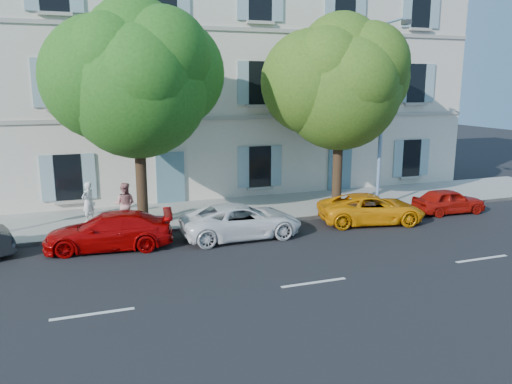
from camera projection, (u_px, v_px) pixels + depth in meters
name	position (u px, v px, depth m)	size (l,w,h in m)	color
ground	(265.00, 242.00, 17.87)	(90.00, 90.00, 0.00)	black
sidewalk	(230.00, 211.00, 21.95)	(36.00, 4.50, 0.15)	#A09E96
kerb	(245.00, 223.00, 19.95)	(36.00, 0.16, 0.16)	#9E998E
building	(197.00, 75.00, 26.01)	(28.00, 7.00, 12.00)	beige
car_red_coupe	(109.00, 231.00, 17.04)	(1.75, 4.30, 1.25)	#A30405
car_white_coupe	(242.00, 221.00, 18.32)	(2.06, 4.47, 1.24)	white
car_yellow_supercar	(371.00, 209.00, 20.23)	(1.97, 4.28, 1.19)	orange
car_red_hatchback	(449.00, 201.00, 21.78)	(1.29, 3.21, 1.09)	#AA120A
tree_left	(137.00, 86.00, 18.25)	(5.32, 5.32, 8.25)	#3A2819
tree_right	(340.00, 89.00, 21.35)	(5.23, 5.23, 8.06)	#3A2819
street_lamp	(384.00, 105.00, 21.34)	(0.32, 1.70, 7.96)	#7293BF
pedestrian_a	(88.00, 202.00, 19.77)	(0.59, 0.39, 1.62)	silver
pedestrian_b	(125.00, 204.00, 19.25)	(0.83, 0.64, 1.70)	tan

